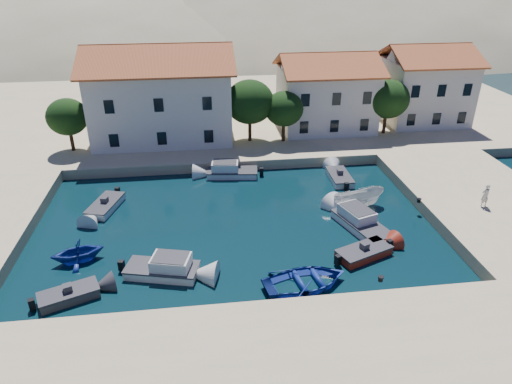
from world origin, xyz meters
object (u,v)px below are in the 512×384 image
at_px(cabin_cruiser_south, 162,268).
at_px(pedestrian, 485,195).
at_px(cabin_cruiser_east, 362,224).
at_px(building_right, 425,83).
at_px(rowboat_south, 305,286).
at_px(boat_east, 357,207).
at_px(building_left, 161,91).
at_px(building_mid, 326,90).

height_order(cabin_cruiser_south, pedestrian, pedestrian).
bearing_deg(cabin_cruiser_east, building_right, -52.16).
bearing_deg(rowboat_south, boat_east, -44.85).
height_order(building_left, pedestrian, building_left).
xyz_separation_m(building_mid, cabin_cruiser_south, (-17.13, -24.53, -4.75)).
bearing_deg(building_left, cabin_cruiser_south, -87.89).
bearing_deg(building_mid, building_left, -176.82).
bearing_deg(rowboat_south, pedestrian, -77.14).
height_order(building_mid, cabin_cruiser_east, building_mid).
bearing_deg(building_right, building_mid, -175.24).
bearing_deg(pedestrian, building_mid, -78.68).
distance_m(building_right, rowboat_south, 34.87).
distance_m(building_mid, building_right, 12.04).
relative_size(building_left, pedestrian, 7.80).
relative_size(building_right, pedestrian, 5.01).
bearing_deg(boat_east, building_left, 34.36).
xyz_separation_m(building_right, cabin_cruiser_south, (-29.13, -25.53, -5.00)).
relative_size(rowboat_south, boat_east, 1.20).
distance_m(building_left, cabin_cruiser_east, 25.69).
bearing_deg(building_right, cabin_cruiser_east, -123.70).
height_order(building_left, building_right, building_left).
relative_size(building_left, boat_east, 3.29).
height_order(cabin_cruiser_south, cabin_cruiser_east, same).
xyz_separation_m(building_left, building_right, (30.00, 2.00, -0.46)).
height_order(building_right, cabin_cruiser_south, building_right).
relative_size(cabin_cruiser_east, boat_east, 1.27).
bearing_deg(building_right, rowboat_south, -125.99).
bearing_deg(building_left, building_mid, 3.18).
bearing_deg(boat_east, pedestrian, -117.18).
height_order(building_left, cabin_cruiser_east, building_left).
bearing_deg(cabin_cruiser_east, boat_east, -31.80).
distance_m(building_left, building_mid, 18.04).
bearing_deg(rowboat_south, building_left, 10.49).
relative_size(building_mid, rowboat_south, 1.95).
height_order(building_mid, rowboat_south, building_mid).
height_order(boat_east, pedestrian, pedestrian).
bearing_deg(building_mid, pedestrian, -69.95).
xyz_separation_m(building_right, boat_east, (-13.73, -18.46, -5.47)).
xyz_separation_m(building_left, cabin_cruiser_south, (0.87, -23.53, -5.46)).
relative_size(building_mid, cabin_cruiser_south, 2.10).
xyz_separation_m(building_mid, pedestrian, (7.38, -20.22, -3.28)).
relative_size(building_right, cabin_cruiser_east, 1.67).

